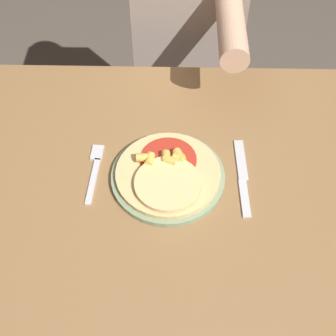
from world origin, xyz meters
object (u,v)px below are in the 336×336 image
object	(u,v)px
pizza	(168,174)
person_diner	(188,32)
dining_table	(182,211)
fork	(95,170)
plate	(168,177)
knife	(243,178)

from	to	relation	value
pizza	person_diner	world-z (taller)	person_diner
dining_table	person_diner	distance (m)	0.63
dining_table	pizza	size ratio (longest dim) A/B	5.02
fork	person_diner	distance (m)	0.63
pizza	dining_table	bearing A→B (deg)	-11.76
fork	person_diner	world-z (taller)	person_diner
dining_table	fork	xyz separation A→B (m)	(-0.21, 0.03, 0.12)
plate	person_diner	size ratio (longest dim) A/B	0.21
pizza	person_diner	size ratio (longest dim) A/B	0.19
dining_table	fork	bearing A→B (deg)	171.14
dining_table	pizza	world-z (taller)	pizza
fork	person_diner	bearing A→B (deg)	69.43
knife	person_diner	size ratio (longest dim) A/B	0.17
plate	fork	size ratio (longest dim) A/B	1.48
fork	person_diner	xyz separation A→B (m)	(0.22, 0.59, -0.04)
person_diner	dining_table	bearing A→B (deg)	-91.42
dining_table	person_diner	world-z (taller)	person_diner
dining_table	pizza	xyz separation A→B (m)	(-0.04, 0.01, 0.14)
plate	fork	xyz separation A→B (m)	(-0.17, 0.02, -0.00)
dining_table	fork	size ratio (longest dim) A/B	6.79
knife	pizza	bearing A→B (deg)	-177.63
plate	person_diner	distance (m)	0.62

